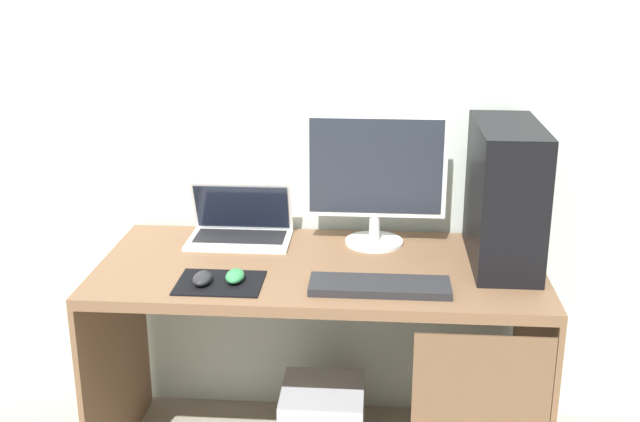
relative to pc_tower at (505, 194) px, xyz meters
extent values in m
cube|color=beige|center=(-0.58, 0.30, 0.34)|extent=(4.00, 0.04, 2.60)
cube|color=brown|center=(-0.58, -0.07, -0.24)|extent=(1.43, 0.67, 0.03)
cube|color=brown|center=(-1.29, -0.07, -0.61)|extent=(0.02, 0.67, 0.70)
cube|color=brown|center=(0.12, -0.07, -0.61)|extent=(0.02, 0.67, 0.70)
cube|color=brown|center=(-0.09, -0.40, -0.58)|extent=(0.40, 0.01, 0.56)
cube|color=black|center=(0.00, 0.00, 0.00)|extent=(0.20, 0.46, 0.45)
cylinder|color=white|center=(-0.41, 0.13, -0.22)|extent=(0.20, 0.20, 0.01)
cylinder|color=white|center=(-0.41, 0.13, -0.17)|extent=(0.04, 0.04, 0.09)
cube|color=white|center=(-0.41, 0.12, 0.05)|extent=(0.47, 0.02, 0.35)
cube|color=#232833|center=(-0.41, 0.11, 0.05)|extent=(0.44, 0.00, 0.32)
cube|color=white|center=(-0.88, 0.11, -0.22)|extent=(0.35, 0.22, 0.01)
cube|color=black|center=(-0.88, 0.13, -0.21)|extent=(0.31, 0.14, 0.00)
cube|color=white|center=(-0.88, 0.18, -0.12)|extent=(0.35, 0.08, 0.19)
cube|color=black|center=(-0.88, 0.18, -0.12)|extent=(0.33, 0.07, 0.17)
cube|color=#232326|center=(-0.39, -0.27, -0.21)|extent=(0.42, 0.14, 0.02)
cube|color=black|center=(-0.87, -0.26, -0.22)|extent=(0.26, 0.20, 0.00)
ellipsoid|color=#338C4C|center=(-0.83, -0.25, -0.20)|extent=(0.06, 0.10, 0.03)
ellipsoid|color=#232326|center=(-0.92, -0.27, -0.20)|extent=(0.06, 0.10, 0.03)
camera|label=1|loc=(-0.41, -2.43, 0.73)|focal=44.21mm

